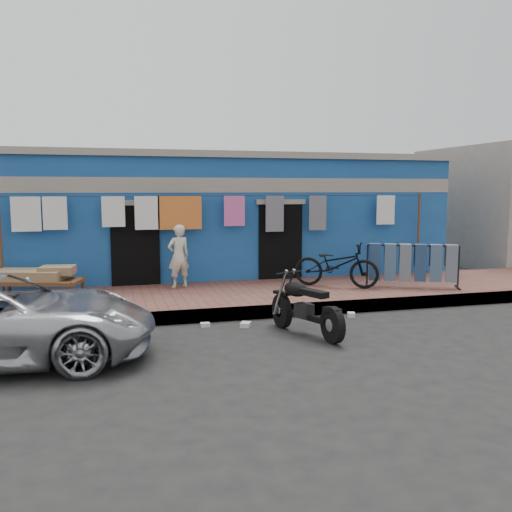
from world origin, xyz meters
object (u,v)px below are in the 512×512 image
at_px(jeans_rack, 412,265).
at_px(charpoy, 39,282).
at_px(seated_person, 179,256).
at_px(motorcycle, 306,305).
at_px(bicycle, 336,260).

bearing_deg(jeans_rack, charpoy, 172.90).
distance_m(charpoy, jeans_rack, 8.08).
height_order(seated_person, jeans_rack, seated_person).
height_order(seated_person, motorcycle, seated_person).
distance_m(seated_person, bicycle, 3.56).
distance_m(motorcycle, jeans_rack, 4.16).
relative_size(bicycle, charpoy, 0.96).
xyz_separation_m(bicycle, jeans_rack, (1.65, -0.47, -0.11)).
distance_m(seated_person, motorcycle, 4.08).
bearing_deg(motorcycle, seated_person, 92.24).
xyz_separation_m(motorcycle, charpoy, (-4.59, 3.34, 0.04)).
relative_size(motorcycle, jeans_rack, 0.81).
bearing_deg(seated_person, jeans_rack, 147.95).
xyz_separation_m(bicycle, charpoy, (-6.37, 0.53, -0.31)).
height_order(bicycle, charpoy, bicycle).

